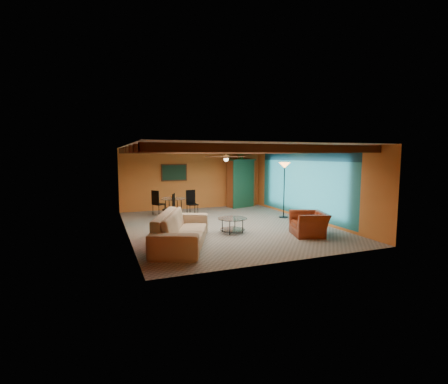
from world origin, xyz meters
name	(u,v)px	position (x,y,z in m)	size (l,w,h in m)	color
room	(225,157)	(0.00, 0.11, 2.36)	(6.52, 8.01, 2.71)	gray
sofa	(182,229)	(-1.97, -1.77, 0.44)	(3.00, 1.17, 0.88)	tan
armchair	(309,224)	(1.86, -2.12, 0.35)	(1.09, 0.95, 0.71)	maroon
coffee_table	(232,225)	(-0.17, -0.97, 0.24)	(0.92, 0.92, 0.47)	silver
dining_table	(173,204)	(-1.33, 2.26, 0.51)	(1.97, 1.97, 1.02)	silver
armoire	(241,184)	(2.20, 3.70, 1.08)	(1.23, 0.61, 2.16)	brown
floor_lamp	(284,190)	(2.65, 0.62, 1.07)	(0.44, 0.44, 2.15)	black
ceiling_fan	(226,157)	(0.00, 0.00, 2.36)	(1.50, 1.50, 0.44)	#472614
painting	(174,173)	(-0.90, 3.96, 1.65)	(1.05, 0.03, 0.65)	black
potted_plant	(241,155)	(2.20, 3.70, 2.42)	(0.46, 0.40, 0.52)	#26661E
vase	(173,189)	(-1.33, 2.26, 1.12)	(0.18, 0.18, 0.19)	orange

